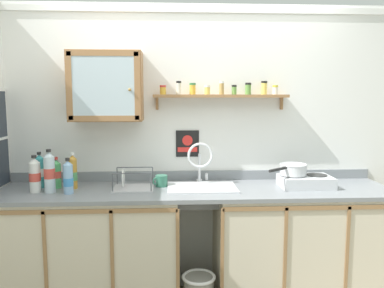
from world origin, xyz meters
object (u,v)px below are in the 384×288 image
(hot_plate_stove, at_px, (306,181))
(bottle_water_clear_5, at_px, (50,172))
(mug, at_px, (161,181))
(sink, at_px, (202,188))
(saucepan, at_px, (293,169))
(bottle_opaque_white_0, at_px, (35,175))
(bottle_detergent_teal_3, at_px, (40,171))
(wall_cabinet, at_px, (106,86))
(bottle_soda_green_1, at_px, (56,174))
(bottle_juice_amber_4, at_px, (73,173))
(dish_rack, at_px, (132,186))
(warning_sign, at_px, (187,144))
(bottle_water_blue_2, at_px, (68,178))

(hot_plate_stove, relative_size, bottle_water_clear_5, 1.23)
(mug, bearing_deg, sink, -9.10)
(sink, bearing_deg, bottle_water_clear_5, -174.91)
(saucepan, distance_m, bottle_opaque_white_0, 1.96)
(bottle_water_clear_5, bearing_deg, bottle_detergent_teal_3, 127.36)
(bottle_opaque_white_0, relative_size, wall_cabinet, 0.49)
(bottle_soda_green_1, height_order, bottle_juice_amber_4, bottle_juice_amber_4)
(bottle_opaque_white_0, distance_m, dish_rack, 0.72)
(bottle_opaque_white_0, distance_m, bottle_juice_amber_4, 0.27)
(saucepan, distance_m, bottle_water_clear_5, 1.85)
(bottle_water_clear_5, distance_m, dish_rack, 0.61)
(bottle_juice_amber_4, bearing_deg, warning_sign, 15.65)
(bottle_juice_amber_4, xyz_separation_m, dish_rack, (0.46, -0.04, -0.10))
(mug, bearing_deg, bottle_water_clear_5, -169.49)
(bottle_detergent_teal_3, relative_size, wall_cabinet, 0.49)
(bottle_detergent_teal_3, bearing_deg, bottle_opaque_white_0, -84.66)
(mug, bearing_deg, bottle_detergent_teal_3, 179.16)
(sink, xyz_separation_m, bottle_water_blue_2, (-0.99, -0.14, 0.12))
(hot_plate_stove, bearing_deg, bottle_water_clear_5, -178.00)
(hot_plate_stove, bearing_deg, bottle_water_blue_2, -176.59)
(hot_plate_stove, bearing_deg, warning_sign, 161.69)
(bottle_soda_green_1, height_order, bottle_water_blue_2, bottle_water_blue_2)
(bottle_juice_amber_4, height_order, bottle_water_clear_5, bottle_water_clear_5)
(saucepan, relative_size, bottle_water_clear_5, 1.08)
(hot_plate_stove, height_order, bottle_opaque_white_0, bottle_opaque_white_0)
(bottle_opaque_white_0, height_order, bottle_water_clear_5, bottle_water_clear_5)
(bottle_detergent_teal_3, height_order, warning_sign, warning_sign)
(bottle_opaque_white_0, distance_m, mug, 0.94)
(bottle_soda_green_1, relative_size, bottle_juice_amber_4, 0.87)
(bottle_soda_green_1, relative_size, mug, 2.05)
(bottle_soda_green_1, bearing_deg, bottle_water_clear_5, -91.96)
(bottle_soda_green_1, bearing_deg, wall_cabinet, 15.14)
(sink, height_order, saucepan, sink)
(sink, distance_m, saucepan, 0.73)
(hot_plate_stove, xyz_separation_m, warning_sign, (-0.91, 0.30, 0.27))
(warning_sign, bearing_deg, bottle_detergent_teal_3, -169.95)
(sink, distance_m, mug, 0.32)
(hot_plate_stove, xyz_separation_m, bottle_opaque_white_0, (-2.06, -0.05, 0.08))
(dish_rack, bearing_deg, sink, 2.62)
(bottle_detergent_teal_3, distance_m, warning_sign, 1.19)
(sink, xyz_separation_m, bottle_soda_green_1, (-1.12, 0.04, 0.12))
(hot_plate_stove, bearing_deg, sink, 177.70)
(bottle_opaque_white_0, xyz_separation_m, mug, (0.93, 0.14, -0.08))
(dish_rack, bearing_deg, bottle_water_clear_5, -172.71)
(mug, bearing_deg, bottle_juice_amber_4, -177.37)
(bottle_water_clear_5, xyz_separation_m, warning_sign, (1.03, 0.37, 0.16))
(saucepan, xyz_separation_m, wall_cabinet, (-1.46, 0.16, 0.64))
(hot_plate_stove, xyz_separation_m, bottle_juice_amber_4, (-1.80, 0.05, 0.08))
(sink, bearing_deg, bottle_soda_green_1, 177.73)
(bottle_juice_amber_4, bearing_deg, bottle_soda_green_1, 169.35)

